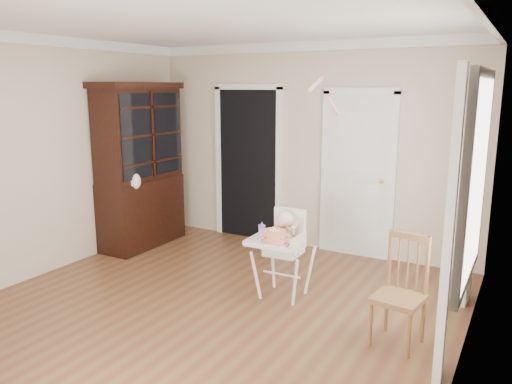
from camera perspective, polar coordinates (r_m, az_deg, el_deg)
The scene contains 16 objects.
floor at distance 4.90m, azimuth -6.49°, elevation -14.03°, with size 5.00×5.00×0.00m, color brown.
ceiling at distance 4.44m, azimuth -7.35°, elevation 19.12°, with size 5.00×5.00×0.00m, color white.
wall_back at distance 6.64m, azimuth 5.92°, elevation 5.06°, with size 4.50×4.50×0.00m, color beige.
wall_left at distance 6.07m, azimuth -24.40°, elevation 3.41°, with size 5.00×5.00×0.00m, color beige.
wall_right at distance 3.66m, azimuth 22.98°, elevation -1.45°, with size 5.00×5.00×0.00m, color beige.
crown_molding at distance 4.43m, azimuth -7.33°, elevation 18.35°, with size 4.50×5.00×0.12m, color white, non-canonical shape.
doorway at distance 7.06m, azimuth -0.91°, elevation 3.55°, with size 1.06×0.05×2.22m.
closet_door at distance 6.42m, azimuth 11.53°, elevation 1.71°, with size 0.96×0.09×2.13m.
window_right at distance 4.46m, azimuth 23.19°, elevation -0.04°, with size 0.13×1.84×2.30m.
high_chair at distance 5.12m, azimuth 3.16°, elevation -5.88°, with size 0.55×0.67×0.93m.
baby at distance 5.10m, azimuth 3.29°, elevation -4.42°, with size 0.27×0.20×0.40m.
cake at distance 4.88m, azimuth 2.11°, elevation -5.09°, with size 0.28×0.28×0.13m.
sippy_cup at distance 5.03m, azimuth 0.67°, elevation -4.47°, with size 0.07×0.07×0.17m.
china_cabinet at distance 6.88m, azimuth -13.11°, elevation 2.94°, with size 0.58×1.30×2.20m.
dining_chair at distance 4.42m, azimuth 16.13°, elevation -11.19°, with size 0.43×0.43×0.94m.
streamer at distance 4.86m, azimuth 6.87°, elevation 12.16°, with size 0.03×0.50×0.02m, color #FF93C2, non-canonical shape.
Camera 1 is at (2.60, -3.56, 2.14)m, focal length 35.00 mm.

